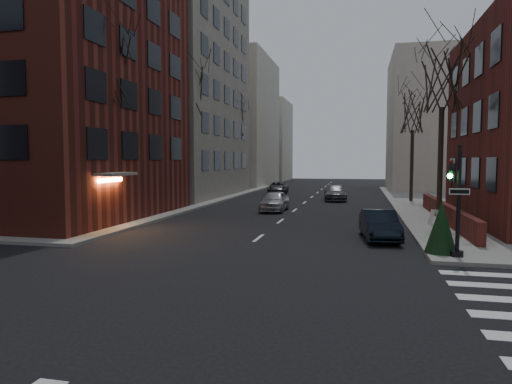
# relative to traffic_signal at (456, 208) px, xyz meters

# --- Properties ---
(ground) EXTENTS (160.00, 160.00, 0.00)m
(ground) POSITION_rel_traffic_signal_xyz_m (-7.94, -8.99, -1.91)
(ground) COLOR black
(ground) RESTS_ON ground
(sidewalk_far_left) EXTENTS (44.00, 44.00, 0.15)m
(sidewalk_far_left) POSITION_rel_traffic_signal_xyz_m (-36.94, 21.01, -1.83)
(sidewalk_far_left) COLOR gray
(sidewalk_far_left) RESTS_ON ground
(building_left_brick) EXTENTS (15.00, 15.00, 18.00)m
(building_left_brick) POSITION_rel_traffic_signal_xyz_m (-23.44, 7.51, 7.09)
(building_left_brick) COLOR maroon
(building_left_brick) RESTS_ON ground
(building_left_tan) EXTENTS (18.00, 18.00, 28.00)m
(building_left_tan) POSITION_rel_traffic_signal_xyz_m (-24.94, 25.01, 12.09)
(building_left_tan) COLOR gray
(building_left_tan) RESTS_ON ground
(low_wall_right) EXTENTS (0.35, 16.00, 1.00)m
(low_wall_right) POSITION_rel_traffic_signal_xyz_m (1.36, 10.01, -1.26)
(low_wall_right) COLOR maroon
(low_wall_right) RESTS_ON sidewalk_far_right
(building_distant_la) EXTENTS (14.00, 16.00, 18.00)m
(building_distant_la) POSITION_rel_traffic_signal_xyz_m (-22.94, 46.01, 7.09)
(building_distant_la) COLOR beige
(building_distant_la) RESTS_ON ground
(building_distant_ra) EXTENTS (14.00, 14.00, 16.00)m
(building_distant_ra) POSITION_rel_traffic_signal_xyz_m (7.06, 41.01, 6.09)
(building_distant_ra) COLOR beige
(building_distant_ra) RESTS_ON ground
(building_distant_lb) EXTENTS (10.00, 12.00, 14.00)m
(building_distant_lb) POSITION_rel_traffic_signal_xyz_m (-20.94, 63.01, 5.09)
(building_distant_lb) COLOR beige
(building_distant_lb) RESTS_ON ground
(traffic_signal) EXTENTS (0.76, 0.44, 4.00)m
(traffic_signal) POSITION_rel_traffic_signal_xyz_m (0.00, 0.00, 0.00)
(traffic_signal) COLOR black
(traffic_signal) RESTS_ON sidewalk_far_right
(tree_left_a) EXTENTS (4.18, 4.18, 10.26)m
(tree_left_a) POSITION_rel_traffic_signal_xyz_m (-16.74, 5.01, 6.56)
(tree_left_a) COLOR #2D231C
(tree_left_a) RESTS_ON sidewalk_far_left
(tree_left_b) EXTENTS (4.40, 4.40, 10.80)m
(tree_left_b) POSITION_rel_traffic_signal_xyz_m (-16.74, 17.01, 7.00)
(tree_left_b) COLOR #2D231C
(tree_left_b) RESTS_ON sidewalk_far_left
(tree_left_c) EXTENTS (3.96, 3.96, 9.72)m
(tree_left_c) POSITION_rel_traffic_signal_xyz_m (-16.74, 31.01, 6.12)
(tree_left_c) COLOR #2D231C
(tree_left_c) RESTS_ON sidewalk_far_left
(tree_right_a) EXTENTS (3.96, 3.96, 9.72)m
(tree_right_a) POSITION_rel_traffic_signal_xyz_m (0.86, 9.01, 6.12)
(tree_right_a) COLOR #2D231C
(tree_right_a) RESTS_ON sidewalk_far_right
(tree_right_b) EXTENTS (3.74, 3.74, 9.18)m
(tree_right_b) POSITION_rel_traffic_signal_xyz_m (0.86, 23.01, 5.68)
(tree_right_b) COLOR #2D231C
(tree_right_b) RESTS_ON sidewalk_far_right
(streetlamp_near) EXTENTS (0.36, 0.36, 6.28)m
(streetlamp_near) POSITION_rel_traffic_signal_xyz_m (-16.14, 13.01, 2.33)
(streetlamp_near) COLOR black
(streetlamp_near) RESTS_ON sidewalk_far_left
(streetlamp_far) EXTENTS (0.36, 0.36, 6.28)m
(streetlamp_far) POSITION_rel_traffic_signal_xyz_m (-16.14, 33.01, 2.33)
(streetlamp_far) COLOR black
(streetlamp_far) RESTS_ON sidewalk_far_left
(parked_sedan) EXTENTS (1.88, 4.19, 1.34)m
(parked_sedan) POSITION_rel_traffic_signal_xyz_m (-2.49, 3.81, -1.24)
(parked_sedan) COLOR black
(parked_sedan) RESTS_ON ground
(car_lane_silver) EXTENTS (1.69, 4.20, 1.43)m
(car_lane_silver) POSITION_rel_traffic_signal_xyz_m (-9.26, 14.20, -1.19)
(car_lane_silver) COLOR #AAAAB0
(car_lane_silver) RESTS_ON ground
(car_lane_gray) EXTENTS (2.32, 4.85, 1.36)m
(car_lane_gray) POSITION_rel_traffic_signal_xyz_m (-5.51, 23.65, -1.23)
(car_lane_gray) COLOR #47464C
(car_lane_gray) RESTS_ON ground
(car_lane_far) EXTENTS (2.59, 4.75, 1.26)m
(car_lane_far) POSITION_rel_traffic_signal_xyz_m (-12.01, 31.07, -1.28)
(car_lane_far) COLOR #38383C
(car_lane_far) RESTS_ON ground
(sandwich_board) EXTENTS (0.50, 0.61, 0.85)m
(sandwich_board) POSITION_rel_traffic_signal_xyz_m (0.51, 8.03, -1.33)
(sandwich_board) COLOR silver
(sandwich_board) RESTS_ON sidewalk_far_right
(evergreen_shrub) EXTENTS (1.31, 1.31, 1.95)m
(evergreen_shrub) POSITION_rel_traffic_signal_xyz_m (-0.40, 0.54, -0.78)
(evergreen_shrub) COLOR #16321A
(evergreen_shrub) RESTS_ON sidewalk_far_right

